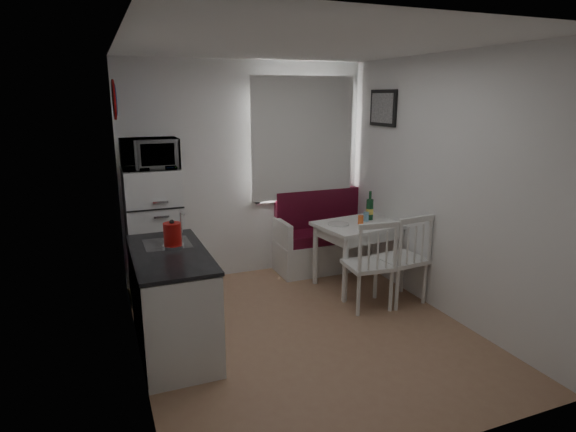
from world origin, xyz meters
name	(u,v)px	position (x,y,z in m)	size (l,w,h in m)	color
floor	(304,331)	(0.00, 0.00, 0.00)	(3.00, 3.50, 0.02)	#A27556
ceiling	(307,44)	(0.00, 0.00, 2.60)	(3.00, 3.50, 0.02)	white
wall_back	(247,171)	(0.00, 1.75, 1.30)	(3.00, 0.02, 2.60)	white
wall_front	(432,257)	(0.00, -1.75, 1.30)	(3.00, 0.02, 2.60)	white
wall_left	(130,213)	(-1.50, 0.00, 1.30)	(0.02, 3.50, 2.60)	white
wall_right	(442,187)	(1.50, 0.00, 1.30)	(0.02, 3.50, 2.60)	white
window	(301,142)	(0.70, 1.72, 1.62)	(1.22, 0.06, 1.47)	white
curtain	(303,139)	(0.70, 1.65, 1.68)	(1.35, 0.02, 1.50)	white
kitchen_counter	(172,300)	(-1.20, 0.16, 0.46)	(0.62, 1.32, 1.16)	white
wall_sign	(115,100)	(-1.47, 1.45, 2.15)	(0.40, 0.40, 0.03)	#1A4D9F
picture_frame	(383,108)	(1.48, 1.10, 2.05)	(0.04, 0.52, 0.42)	black
bench	(329,243)	(1.02, 1.51, 0.34)	(1.41, 0.54, 1.01)	white
dining_table	(362,230)	(1.09, 0.83, 0.68)	(1.10, 0.84, 0.76)	white
chair_left	(374,256)	(0.84, 0.16, 0.60)	(0.49, 0.47, 0.52)	white
chair_right	(407,250)	(1.25, 0.16, 0.61)	(0.51, 0.49, 0.53)	white
fridge	(155,234)	(-1.18, 1.40, 0.72)	(0.58, 0.58, 1.44)	white
microwave	(150,154)	(-1.18, 1.35, 1.60)	(0.58, 0.39, 0.32)	white
kettle	(173,234)	(-1.15, 0.24, 1.02)	(0.18, 0.18, 0.24)	#AC110D
wine_bottle	(370,205)	(1.25, 0.93, 0.93)	(0.09, 0.09, 0.34)	#154423
drinking_glass_orange	(361,220)	(1.04, 0.78, 0.81)	(0.06, 0.06, 0.10)	orange
drinking_glass_blue	(366,217)	(1.17, 0.88, 0.81)	(0.06, 0.06, 0.11)	#71A7C1
plate	(338,224)	(0.79, 0.85, 0.77)	(0.24, 0.24, 0.02)	white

